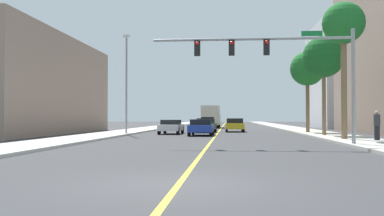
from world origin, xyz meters
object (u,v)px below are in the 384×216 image
object	(u,v)px
car_yellow	(235,125)
palm_near	(344,26)
palm_mid	(324,57)
pedestrian	(377,125)
car_black	(206,125)
traffic_signal_mast	(282,58)
delivery_truck	(211,116)
car_gray	(208,123)
street_lamp	(126,79)
car_green	(234,123)
palm_far	(307,69)
car_blue	(201,127)
car_white	(171,127)

from	to	relation	value
car_yellow	palm_near	bearing A→B (deg)	-68.59
palm_mid	car_yellow	world-z (taller)	palm_mid
pedestrian	car_black	bearing A→B (deg)	-14.59
pedestrian	palm_mid	bearing A→B (deg)	-38.45
pedestrian	traffic_signal_mast	bearing A→B (deg)	71.82
delivery_truck	car_black	bearing A→B (deg)	-88.61
car_gray	street_lamp	bearing A→B (deg)	-115.06
car_yellow	pedestrian	world-z (taller)	pedestrian
car_green	delivery_truck	size ratio (longest dim) A/B	0.47
car_black	pedestrian	size ratio (longest dim) A/B	2.53
palm_far	car_blue	xyz separation A→B (m)	(-9.55, -5.12, -5.27)
street_lamp	car_yellow	size ratio (longest dim) A/B	1.97
traffic_signal_mast	car_white	distance (m)	18.09
traffic_signal_mast	car_yellow	bearing A→B (deg)	95.78
car_yellow	delivery_truck	bearing A→B (deg)	100.51
traffic_signal_mast	car_black	world-z (taller)	traffic_signal_mast
street_lamp	car_yellow	xyz separation A→B (m)	(9.43, 8.59, -4.10)
car_yellow	delivery_truck	xyz separation A→B (m)	(-3.16, 16.71, 0.92)
street_lamp	car_green	size ratio (longest dim) A/B	2.15
car_blue	car_black	distance (m)	7.28
traffic_signal_mast	palm_near	xyz separation A→B (m)	(4.52, 5.11, 2.71)
car_green	car_black	size ratio (longest dim) A/B	0.88
car_gray	delivery_truck	distance (m)	10.27
car_yellow	traffic_signal_mast	bearing A→B (deg)	-84.43
palm_mid	car_green	size ratio (longest dim) A/B	1.96
car_white	palm_near	bearing A→B (deg)	-38.50
car_black	delivery_truck	distance (m)	18.99
car_blue	pedestrian	xyz separation A→B (m)	(11.17, -9.04, 0.32)
traffic_signal_mast	palm_far	world-z (taller)	palm_far
traffic_signal_mast	car_white	bearing A→B (deg)	117.16
delivery_truck	traffic_signal_mast	bearing A→B (deg)	-81.55
palm_near	palm_far	xyz separation A→B (m)	(-0.08, 12.66, -1.41)
car_green	car_blue	xyz separation A→B (m)	(-2.89, -26.32, 0.01)
car_blue	car_white	bearing A→B (deg)	134.57
palm_far	car_green	world-z (taller)	palm_far
palm_mid	car_gray	distance (m)	20.64
palm_near	car_black	xyz separation A→B (m)	(-9.65, 14.82, -6.67)
car_white	pedestrian	bearing A→B (deg)	-38.99
car_yellow	car_green	bearing A→B (deg)	89.68
palm_mid	car_black	xyz separation A→B (m)	(-9.72, 8.49, -5.50)
car_blue	pedestrian	distance (m)	14.37
palm_mid	car_white	bearing A→B (deg)	161.43
palm_near	palm_mid	distance (m)	6.44
palm_near	car_black	size ratio (longest dim) A/B	1.95
traffic_signal_mast	palm_near	distance (m)	7.34
car_black	palm_near	bearing A→B (deg)	-54.60
street_lamp	car_blue	bearing A→B (deg)	-8.24
street_lamp	delivery_truck	size ratio (longest dim) A/B	1.01
palm_near	palm_mid	world-z (taller)	palm_near
car_gray	delivery_truck	size ratio (longest dim) A/B	0.49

